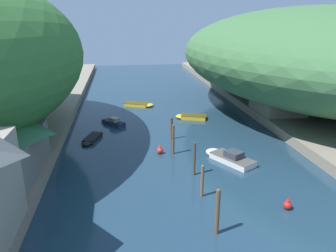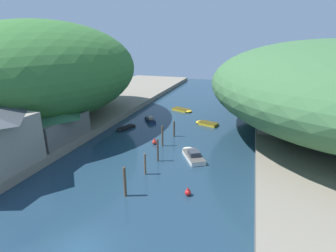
% 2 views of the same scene
% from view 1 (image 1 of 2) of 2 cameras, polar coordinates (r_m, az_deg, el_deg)
% --- Properties ---
extents(water_surface, '(130.00, 130.00, 0.00)m').
position_cam_1_polar(water_surface, '(43.41, 0.27, -0.86)').
color(water_surface, '#1E384C').
rests_on(water_surface, ground).
extents(hillside_right, '(41.59, 58.23, 15.01)m').
position_cam_1_polar(hillside_right, '(58.77, 24.54, 11.27)').
color(hillside_right, '#3D6B3D').
rests_on(hillside_right, right_bank).
extents(right_bank_cottage, '(6.37, 7.66, 3.61)m').
position_cam_1_polar(right_bank_cottage, '(50.17, 18.64, 4.44)').
color(right_bank_cottage, gray).
rests_on(right_bank_cottage, right_bank).
extents(boat_small_dinghy, '(3.80, 4.34, 1.07)m').
position_cam_1_polar(boat_small_dinghy, '(46.72, -9.72, 0.71)').
color(boat_small_dinghy, navy).
rests_on(boat_small_dinghy, water_surface).
extents(boat_open_rowboat, '(5.38, 3.87, 0.51)m').
position_cam_1_polar(boat_open_rowboat, '(56.05, -4.87, 3.77)').
color(boat_open_rowboat, gold).
rests_on(boat_open_rowboat, water_surface).
extents(boat_near_quay, '(4.70, 6.13, 1.29)m').
position_cam_1_polar(boat_near_quay, '(35.01, 10.41, -5.31)').
color(boat_near_quay, silver).
rests_on(boat_near_quay, water_surface).
extents(boat_far_upstream, '(4.87, 3.21, 0.56)m').
position_cam_1_polar(boat_far_upstream, '(48.82, 3.85, 1.63)').
color(boat_far_upstream, gold).
rests_on(boat_far_upstream, water_surface).
extents(boat_white_cruiser, '(2.59, 4.44, 0.45)m').
position_cam_1_polar(boat_white_cruiser, '(40.87, -13.27, -2.29)').
color(boat_white_cruiser, black).
rests_on(boat_white_cruiser, water_surface).
extents(mooring_post_nearest, '(0.32, 0.32, 3.49)m').
position_cam_1_polar(mooring_post_nearest, '(23.22, 8.60, -14.50)').
color(mooring_post_nearest, brown).
rests_on(mooring_post_nearest, water_surface).
extents(mooring_post_second, '(0.27, 0.27, 2.87)m').
position_cam_1_polar(mooring_post_second, '(27.60, 5.98, -9.46)').
color(mooring_post_second, brown).
rests_on(mooring_post_second, water_surface).
extents(mooring_post_middle, '(0.26, 0.26, 3.33)m').
position_cam_1_polar(mooring_post_middle, '(31.03, 4.61, -5.68)').
color(mooring_post_middle, '#4C3D2D').
rests_on(mooring_post_middle, water_surface).
extents(mooring_post_fourth, '(0.29, 0.29, 3.40)m').
position_cam_1_polar(mooring_post_fourth, '(35.62, 0.92, -2.32)').
color(mooring_post_fourth, brown).
rests_on(mooring_post_fourth, water_surface).
extents(mooring_post_farthest, '(0.30, 0.30, 2.83)m').
position_cam_1_polar(mooring_post_farthest, '(40.05, 0.63, -0.38)').
color(mooring_post_farthest, '#4C3D2D').
rests_on(mooring_post_farthest, water_surface).
extents(channel_buoy_near, '(0.68, 0.68, 1.02)m').
position_cam_1_polar(channel_buoy_near, '(27.89, 20.10, -12.73)').
color(channel_buoy_near, red).
rests_on(channel_buoy_near, water_surface).
extents(channel_buoy_far, '(0.71, 0.71, 1.07)m').
position_cam_1_polar(channel_buoy_far, '(36.13, -1.42, -4.22)').
color(channel_buoy_far, red).
rests_on(channel_buoy_far, water_surface).
extents(person_by_boathouse, '(0.23, 0.39, 1.69)m').
position_cam_1_polar(person_by_boathouse, '(27.11, -24.09, -9.93)').
color(person_by_boathouse, '#282D3D').
rests_on(person_by_boathouse, left_bank).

